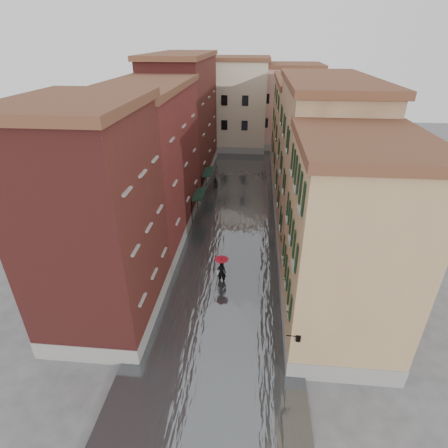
% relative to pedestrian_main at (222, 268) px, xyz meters
% --- Properties ---
extents(ground, '(120.00, 120.00, 0.00)m').
position_rel_pedestrian_main_xyz_m(ground, '(0.24, -1.86, -1.28)').
color(ground, '#525255').
rests_on(ground, ground).
extents(floodwater, '(10.00, 60.00, 0.20)m').
position_rel_pedestrian_main_xyz_m(floodwater, '(0.24, 11.14, -1.18)').
color(floodwater, '#494D51').
rests_on(floodwater, ground).
extents(building_left_near, '(6.00, 8.00, 13.00)m').
position_rel_pedestrian_main_xyz_m(building_left_near, '(-6.76, -3.86, 5.22)').
color(building_left_near, maroon).
rests_on(building_left_near, ground).
extents(building_left_mid, '(6.00, 14.00, 12.50)m').
position_rel_pedestrian_main_xyz_m(building_left_mid, '(-6.76, 7.14, 4.97)').
color(building_left_mid, maroon).
rests_on(building_left_mid, ground).
extents(building_left_far, '(6.00, 16.00, 14.00)m').
position_rel_pedestrian_main_xyz_m(building_left_far, '(-6.76, 22.14, 5.72)').
color(building_left_far, maroon).
rests_on(building_left_far, ground).
extents(building_right_near, '(6.00, 8.00, 11.50)m').
position_rel_pedestrian_main_xyz_m(building_right_near, '(7.24, -3.86, 4.47)').
color(building_right_near, '#AA8058').
rests_on(building_right_near, ground).
extents(building_right_mid, '(6.00, 14.00, 13.00)m').
position_rel_pedestrian_main_xyz_m(building_right_mid, '(7.24, 7.14, 5.22)').
color(building_right_mid, tan).
rests_on(building_right_mid, ground).
extents(building_right_far, '(6.00, 16.00, 11.50)m').
position_rel_pedestrian_main_xyz_m(building_right_far, '(7.24, 22.14, 4.47)').
color(building_right_far, '#AA8058').
rests_on(building_right_far, ground).
extents(building_end_cream, '(12.00, 9.00, 13.00)m').
position_rel_pedestrian_main_xyz_m(building_end_cream, '(-2.76, 36.14, 5.22)').
color(building_end_cream, '#BFB098').
rests_on(building_end_cream, ground).
extents(building_end_pink, '(10.00, 9.00, 12.00)m').
position_rel_pedestrian_main_xyz_m(building_end_pink, '(6.24, 38.14, 4.72)').
color(building_end_pink, '#D29B94').
rests_on(building_end_pink, ground).
extents(awning_near, '(1.09, 3.29, 2.80)m').
position_rel_pedestrian_main_xyz_m(awning_near, '(-3.25, 10.32, 1.20)').
color(awning_near, black).
rests_on(awning_near, ground).
extents(awning_far, '(1.09, 3.33, 2.80)m').
position_rel_pedestrian_main_xyz_m(awning_far, '(-3.25, 16.72, 1.20)').
color(awning_far, black).
rests_on(awning_far, ground).
extents(wall_lantern, '(0.71, 0.22, 0.35)m').
position_rel_pedestrian_main_xyz_m(wall_lantern, '(4.57, -7.86, 1.73)').
color(wall_lantern, black).
rests_on(wall_lantern, ground).
extents(window_planters, '(0.59, 8.63, 0.84)m').
position_rel_pedestrian_main_xyz_m(window_planters, '(4.36, -2.53, 2.23)').
color(window_planters, brown).
rests_on(window_planters, ground).
extents(pedestrian_main, '(1.04, 1.04, 2.06)m').
position_rel_pedestrian_main_xyz_m(pedestrian_main, '(0.00, 0.00, 0.00)').
color(pedestrian_main, black).
rests_on(pedestrian_main, ground).
extents(pedestrian_far, '(0.91, 0.82, 1.53)m').
position_rel_pedestrian_main_xyz_m(pedestrian_far, '(-2.48, 17.47, -0.51)').
color(pedestrian_far, black).
rests_on(pedestrian_far, ground).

